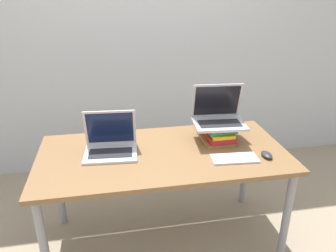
{
  "coord_description": "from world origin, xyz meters",
  "views": [
    {
      "loc": [
        -0.31,
        -1.45,
        1.71
      ],
      "look_at": [
        0.03,
        0.39,
        0.9
      ],
      "focal_mm": 35.0,
      "sensor_mm": 36.0,
      "label": 1
    }
  ],
  "objects_px": {
    "laptop_left": "(111,144)",
    "wireless_keyboard": "(234,158)",
    "laptop_on_books": "(218,116)",
    "mouse": "(267,155)",
    "book_stack": "(217,132)"
  },
  "relations": [
    {
      "from": "laptop_left",
      "to": "mouse",
      "type": "xyz_separation_m",
      "value": [
        0.95,
        -0.24,
        -0.04
      ]
    },
    {
      "from": "book_stack",
      "to": "wireless_keyboard",
      "type": "distance_m",
      "value": 0.29
    },
    {
      "from": "book_stack",
      "to": "laptop_on_books",
      "type": "relative_size",
      "value": 0.77
    },
    {
      "from": "book_stack",
      "to": "wireless_keyboard",
      "type": "xyz_separation_m",
      "value": [
        0.02,
        -0.28,
        -0.05
      ]
    },
    {
      "from": "laptop_left",
      "to": "wireless_keyboard",
      "type": "relative_size",
      "value": 1.18
    },
    {
      "from": "mouse",
      "to": "laptop_on_books",
      "type": "bearing_deg",
      "value": 126.79
    },
    {
      "from": "laptop_left",
      "to": "laptop_on_books",
      "type": "distance_m",
      "value": 0.74
    },
    {
      "from": "book_stack",
      "to": "wireless_keyboard",
      "type": "bearing_deg",
      "value": -86.04
    },
    {
      "from": "laptop_left",
      "to": "laptop_on_books",
      "type": "bearing_deg",
      "value": 4.58
    },
    {
      "from": "laptop_left",
      "to": "wireless_keyboard",
      "type": "xyz_separation_m",
      "value": [
        0.74,
        -0.24,
        -0.05
      ]
    },
    {
      "from": "laptop_left",
      "to": "wireless_keyboard",
      "type": "bearing_deg",
      "value": -17.67
    },
    {
      "from": "laptop_on_books",
      "to": "mouse",
      "type": "xyz_separation_m",
      "value": [
        0.22,
        -0.3,
        -0.16
      ]
    },
    {
      "from": "wireless_keyboard",
      "to": "mouse",
      "type": "distance_m",
      "value": 0.21
    },
    {
      "from": "book_stack",
      "to": "mouse",
      "type": "xyz_separation_m",
      "value": [
        0.23,
        -0.29,
        -0.04
      ]
    },
    {
      "from": "laptop_on_books",
      "to": "wireless_keyboard",
      "type": "relative_size",
      "value": 1.22
    }
  ]
}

